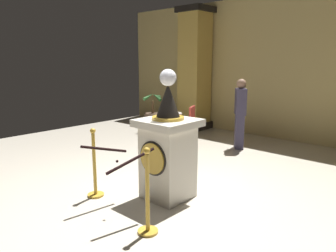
{
  "coord_description": "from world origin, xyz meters",
  "views": [
    {
      "loc": [
        3.36,
        -3.49,
        1.96
      ],
      "look_at": [
        0.38,
        -0.22,
        1.06
      ],
      "focal_mm": 34.33,
      "sensor_mm": 36.0,
      "label": 1
    }
  ],
  "objects_px": {
    "stanchion_far": "(148,204)",
    "cafe_chair_red": "(188,123)",
    "cafe_table": "(171,124)",
    "pedestal_clock": "(168,149)",
    "stanchion_near": "(95,173)",
    "bystander_guest": "(240,112)",
    "potted_palm_left": "(153,119)"
  },
  "relations": [
    {
      "from": "potted_palm_left",
      "to": "cafe_chair_red",
      "type": "height_order",
      "value": "potted_palm_left"
    },
    {
      "from": "stanchion_far",
      "to": "cafe_table",
      "type": "distance_m",
      "value": 4.22
    },
    {
      "from": "cafe_chair_red",
      "to": "cafe_table",
      "type": "bearing_deg",
      "value": 169.28
    },
    {
      "from": "cafe_chair_red",
      "to": "pedestal_clock",
      "type": "bearing_deg",
      "value": -57.06
    },
    {
      "from": "pedestal_clock",
      "to": "stanchion_far",
      "type": "distance_m",
      "value": 1.09
    },
    {
      "from": "cafe_chair_red",
      "to": "stanchion_far",
      "type": "bearing_deg",
      "value": -58.01
    },
    {
      "from": "potted_palm_left",
      "to": "cafe_table",
      "type": "bearing_deg",
      "value": -28.07
    },
    {
      "from": "stanchion_near",
      "to": "bystander_guest",
      "type": "relative_size",
      "value": 0.65
    },
    {
      "from": "potted_palm_left",
      "to": "cafe_table",
      "type": "xyz_separation_m",
      "value": [
        1.34,
        -0.71,
        0.14
      ]
    },
    {
      "from": "cafe_table",
      "to": "cafe_chair_red",
      "type": "distance_m",
      "value": 0.64
    },
    {
      "from": "cafe_table",
      "to": "potted_palm_left",
      "type": "bearing_deg",
      "value": 151.93
    },
    {
      "from": "pedestal_clock",
      "to": "stanchion_far",
      "type": "relative_size",
      "value": 1.8
    },
    {
      "from": "cafe_chair_red",
      "to": "stanchion_near",
      "type": "bearing_deg",
      "value": -77.21
    },
    {
      "from": "stanchion_near",
      "to": "cafe_table",
      "type": "distance_m",
      "value": 3.37
    },
    {
      "from": "stanchion_near",
      "to": "cafe_table",
      "type": "xyz_separation_m",
      "value": [
        -1.3,
        3.11,
        0.1
      ]
    },
    {
      "from": "pedestal_clock",
      "to": "cafe_table",
      "type": "relative_size",
      "value": 2.54
    },
    {
      "from": "stanchion_near",
      "to": "cafe_chair_red",
      "type": "bearing_deg",
      "value": 102.79
    },
    {
      "from": "stanchion_near",
      "to": "potted_palm_left",
      "type": "height_order",
      "value": "potted_palm_left"
    },
    {
      "from": "stanchion_far",
      "to": "potted_palm_left",
      "type": "bearing_deg",
      "value": 134.46
    },
    {
      "from": "stanchion_near",
      "to": "cafe_chair_red",
      "type": "relative_size",
      "value": 1.07
    },
    {
      "from": "cafe_table",
      "to": "cafe_chair_red",
      "type": "height_order",
      "value": "cafe_chair_red"
    },
    {
      "from": "pedestal_clock",
      "to": "cafe_chair_red",
      "type": "distance_m",
      "value": 2.74
    },
    {
      "from": "stanchion_far",
      "to": "cafe_chair_red",
      "type": "height_order",
      "value": "stanchion_far"
    },
    {
      "from": "pedestal_clock",
      "to": "stanchion_far",
      "type": "bearing_deg",
      "value": -60.52
    },
    {
      "from": "stanchion_far",
      "to": "potted_palm_left",
      "type": "height_order",
      "value": "potted_palm_left"
    },
    {
      "from": "stanchion_near",
      "to": "potted_palm_left",
      "type": "bearing_deg",
      "value": 124.56
    },
    {
      "from": "pedestal_clock",
      "to": "bystander_guest",
      "type": "xyz_separation_m",
      "value": [
        -0.61,
        3.06,
        0.11
      ]
    },
    {
      "from": "pedestal_clock",
      "to": "bystander_guest",
      "type": "bearing_deg",
      "value": 101.21
    },
    {
      "from": "stanchion_far",
      "to": "pedestal_clock",
      "type": "bearing_deg",
      "value": 119.48
    },
    {
      "from": "cafe_table",
      "to": "cafe_chair_red",
      "type": "bearing_deg",
      "value": -10.72
    },
    {
      "from": "stanchion_near",
      "to": "cafe_table",
      "type": "height_order",
      "value": "stanchion_near"
    },
    {
      "from": "pedestal_clock",
      "to": "potted_palm_left",
      "type": "relative_size",
      "value": 1.7
    }
  ]
}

